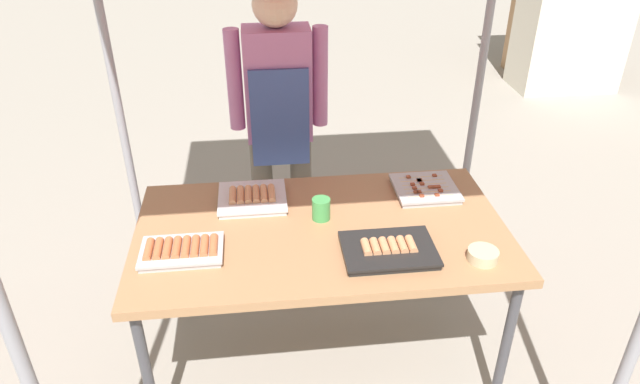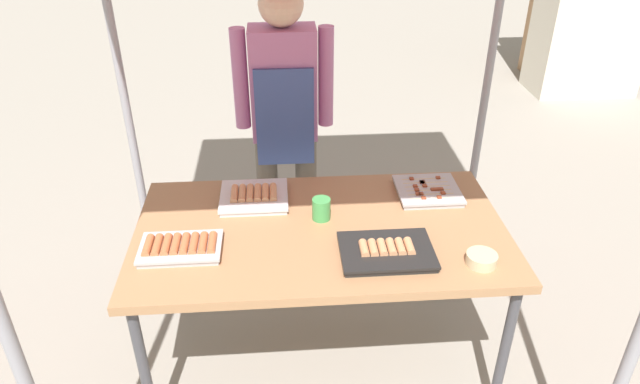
{
  "view_description": "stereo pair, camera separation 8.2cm",
  "coord_description": "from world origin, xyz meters",
  "px_view_note": "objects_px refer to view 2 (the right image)",
  "views": [
    {
      "loc": [
        -0.24,
        -2.04,
        2.16
      ],
      "look_at": [
        0.0,
        0.05,
        0.9
      ],
      "focal_mm": 32.33,
      "sensor_mm": 36.0,
      "label": 1
    },
    {
      "loc": [
        -0.16,
        -2.05,
        2.16
      ],
      "look_at": [
        0.0,
        0.05,
        0.9
      ],
      "focal_mm": 32.33,
      "sensor_mm": 36.0,
      "label": 2
    }
  ],
  "objects_px": {
    "stall_table": "(321,238)",
    "tray_meat_skewers": "(428,191)",
    "condiment_bowl": "(482,259)",
    "vendor_woman": "(284,111)",
    "tray_spring_rolls": "(181,247)",
    "tray_pork_links": "(254,196)",
    "tray_grilled_sausages": "(387,251)",
    "drink_cup_near_edge": "(321,209)"
  },
  "relations": [
    {
      "from": "tray_pork_links",
      "to": "drink_cup_near_edge",
      "type": "distance_m",
      "value": 0.35
    },
    {
      "from": "stall_table",
      "to": "condiment_bowl",
      "type": "xyz_separation_m",
      "value": [
        0.61,
        -0.3,
        0.08
      ]
    },
    {
      "from": "tray_spring_rolls",
      "to": "vendor_woman",
      "type": "distance_m",
      "value": 1.05
    },
    {
      "from": "tray_grilled_sausages",
      "to": "tray_meat_skewers",
      "type": "bearing_deg",
      "value": 58.82
    },
    {
      "from": "tray_grilled_sausages",
      "to": "condiment_bowl",
      "type": "relative_size",
      "value": 3.06
    },
    {
      "from": "tray_meat_skewers",
      "to": "tray_pork_links",
      "type": "distance_m",
      "value": 0.82
    },
    {
      "from": "tray_grilled_sausages",
      "to": "condiment_bowl",
      "type": "bearing_deg",
      "value": -12.76
    },
    {
      "from": "tray_pork_links",
      "to": "tray_spring_rolls",
      "type": "bearing_deg",
      "value": -127.08
    },
    {
      "from": "tray_meat_skewers",
      "to": "condiment_bowl",
      "type": "bearing_deg",
      "value": -81.11
    },
    {
      "from": "condiment_bowl",
      "to": "vendor_woman",
      "type": "height_order",
      "value": "vendor_woman"
    },
    {
      "from": "tray_pork_links",
      "to": "drink_cup_near_edge",
      "type": "height_order",
      "value": "drink_cup_near_edge"
    },
    {
      "from": "condiment_bowl",
      "to": "vendor_woman",
      "type": "distance_m",
      "value": 1.34
    },
    {
      "from": "drink_cup_near_edge",
      "to": "vendor_woman",
      "type": "relative_size",
      "value": 0.06
    },
    {
      "from": "tray_grilled_sausages",
      "to": "tray_spring_rolls",
      "type": "xyz_separation_m",
      "value": [
        -0.83,
        0.09,
        0.0
      ]
    },
    {
      "from": "tray_grilled_sausages",
      "to": "drink_cup_near_edge",
      "type": "height_order",
      "value": "drink_cup_near_edge"
    },
    {
      "from": "tray_spring_rolls",
      "to": "vendor_woman",
      "type": "xyz_separation_m",
      "value": [
        0.45,
        0.93,
        0.19
      ]
    },
    {
      "from": "tray_spring_rolls",
      "to": "tray_grilled_sausages",
      "type": "bearing_deg",
      "value": -5.87
    },
    {
      "from": "condiment_bowl",
      "to": "tray_meat_skewers",
      "type": "bearing_deg",
      "value": 98.89
    },
    {
      "from": "tray_pork_links",
      "to": "condiment_bowl",
      "type": "relative_size",
      "value": 2.54
    },
    {
      "from": "stall_table",
      "to": "tray_pork_links",
      "type": "height_order",
      "value": "tray_pork_links"
    },
    {
      "from": "stall_table",
      "to": "tray_meat_skewers",
      "type": "distance_m",
      "value": 0.58
    },
    {
      "from": "drink_cup_near_edge",
      "to": "stall_table",
      "type": "bearing_deg",
      "value": -95.96
    },
    {
      "from": "tray_meat_skewers",
      "to": "tray_spring_rolls",
      "type": "distance_m",
      "value": 1.17
    },
    {
      "from": "tray_grilled_sausages",
      "to": "drink_cup_near_edge",
      "type": "bearing_deg",
      "value": 129.77
    },
    {
      "from": "tray_grilled_sausages",
      "to": "vendor_woman",
      "type": "height_order",
      "value": "vendor_woman"
    },
    {
      "from": "stall_table",
      "to": "tray_spring_rolls",
      "type": "distance_m",
      "value": 0.6
    },
    {
      "from": "tray_meat_skewers",
      "to": "tray_pork_links",
      "type": "bearing_deg",
      "value": 179.6
    },
    {
      "from": "condiment_bowl",
      "to": "vendor_woman",
      "type": "xyz_separation_m",
      "value": [
        -0.74,
        1.09,
        0.19
      ]
    },
    {
      "from": "tray_pork_links",
      "to": "vendor_woman",
      "type": "height_order",
      "value": "vendor_woman"
    },
    {
      "from": "tray_meat_skewers",
      "to": "drink_cup_near_edge",
      "type": "relative_size",
      "value": 2.96
    },
    {
      "from": "condiment_bowl",
      "to": "tray_spring_rolls",
      "type": "bearing_deg",
      "value": 172.0
    },
    {
      "from": "tray_spring_rolls",
      "to": "drink_cup_near_edge",
      "type": "relative_size",
      "value": 3.33
    },
    {
      "from": "tray_spring_rolls",
      "to": "vendor_woman",
      "type": "height_order",
      "value": "vendor_woman"
    },
    {
      "from": "stall_table",
      "to": "tray_spring_rolls",
      "type": "relative_size",
      "value": 4.86
    },
    {
      "from": "drink_cup_near_edge",
      "to": "vendor_woman",
      "type": "height_order",
      "value": "vendor_woman"
    },
    {
      "from": "tray_grilled_sausages",
      "to": "tray_meat_skewers",
      "type": "height_order",
      "value": "tray_grilled_sausages"
    },
    {
      "from": "drink_cup_near_edge",
      "to": "tray_meat_skewers",
      "type": "bearing_deg",
      "value": 18.25
    },
    {
      "from": "stall_table",
      "to": "tray_grilled_sausages",
      "type": "bearing_deg",
      "value": -41.06
    },
    {
      "from": "stall_table",
      "to": "tray_spring_rolls",
      "type": "xyz_separation_m",
      "value": [
        -0.58,
        -0.13,
        0.08
      ]
    },
    {
      "from": "vendor_woman",
      "to": "stall_table",
      "type": "bearing_deg",
      "value": 99.48
    },
    {
      "from": "tray_meat_skewers",
      "to": "vendor_woman",
      "type": "height_order",
      "value": "vendor_woman"
    },
    {
      "from": "stall_table",
      "to": "tray_meat_skewers",
      "type": "bearing_deg",
      "value": 24.86
    }
  ]
}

